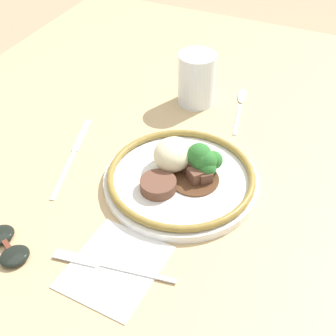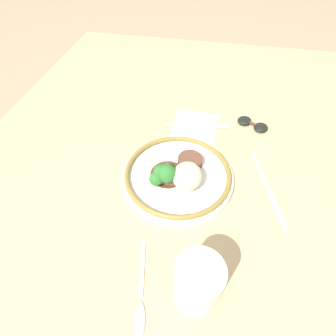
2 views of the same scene
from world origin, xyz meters
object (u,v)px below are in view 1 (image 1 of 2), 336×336
plate (182,174)px  knife (74,153)px  spoon (241,101)px  fork (102,264)px  sunglasses (7,245)px  juice_glass (196,81)px

plate → knife: 0.22m
spoon → fork: bearing=162.4°
sunglasses → plate: bearing=-10.5°
knife → plate: bearing=-103.5°
knife → spoon: 0.38m
knife → spoon: bearing=-54.4°
fork → sunglasses: size_ratio=1.84×
spoon → plate: bearing=165.4°
knife → sunglasses: size_ratio=2.21×
plate → fork: plate is taller
juice_glass → fork: juice_glass is taller
spoon → sunglasses: 0.56m
sunglasses → fork: bearing=-51.5°
fork → spoon: 0.50m
fork → sunglasses: (-0.03, 0.14, 0.00)m
sunglasses → juice_glass: bearing=14.1°
knife → fork: bearing=-154.7°
plate → juice_glass: bearing=16.7°
juice_glass → sunglasses: (-0.49, 0.11, -0.04)m
juice_glass → spoon: size_ratio=0.64×
juice_glass → spoon: 0.11m
juice_glass → knife: size_ratio=0.49×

